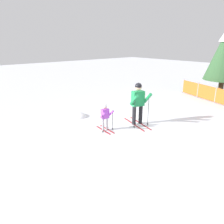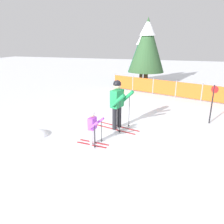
{
  "view_description": "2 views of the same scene",
  "coord_description": "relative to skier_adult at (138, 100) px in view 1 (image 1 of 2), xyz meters",
  "views": [
    {
      "loc": [
        6.11,
        -6.81,
        3.43
      ],
      "look_at": [
        -0.32,
        -1.33,
        0.69
      ],
      "focal_mm": 35.0,
      "sensor_mm": 36.0,
      "label": 1
    },
    {
      "loc": [
        2.09,
        -7.5,
        3.13
      ],
      "look_at": [
        0.09,
        -0.99,
        0.89
      ],
      "focal_mm": 35.0,
      "sensor_mm": 36.0,
      "label": 2
    }
  ],
  "objects": [
    {
      "name": "snow_mound",
      "position": [
        -2.55,
        -1.42,
        -1.08
      ],
      "size": [
        0.91,
        0.77,
        0.36
      ],
      "primitive_type": "ellipsoid",
      "color": "white",
      "rests_on": "ground_plane"
    },
    {
      "name": "skier_child",
      "position": [
        -0.38,
        -1.48,
        -0.44
      ],
      "size": [
        1.05,
        0.53,
        1.1
      ],
      "rotation": [
        0.0,
        0.0,
        -0.11
      ],
      "color": "maroon",
      "rests_on": "ground_plane"
    },
    {
      "name": "skier_adult",
      "position": [
        0.0,
        0.0,
        0.0
      ],
      "size": [
        1.74,
        0.92,
        1.81
      ],
      "rotation": [
        0.0,
        0.0,
        -0.28
      ],
      "color": "maroon",
      "rests_on": "ground_plane"
    },
    {
      "name": "ground_plane",
      "position": [
        -0.07,
        0.22,
        -1.08
      ],
      "size": [
        60.0,
        60.0,
        0.0
      ],
      "primitive_type": "plane",
      "color": "white"
    }
  ]
}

